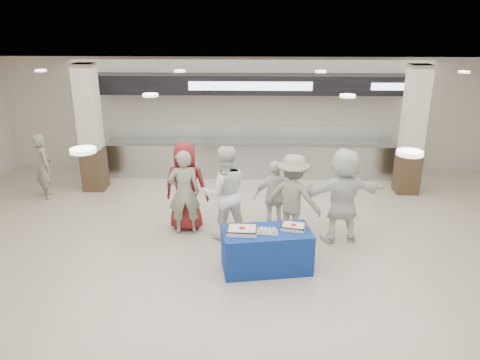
{
  "coord_description": "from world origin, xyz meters",
  "views": [
    {
      "loc": [
        0.07,
        -7.11,
        4.39
      ],
      "look_at": [
        -0.17,
        1.6,
        1.22
      ],
      "focal_mm": 35.0,
      "sensor_mm": 36.0,
      "label": 1
    }
  ],
  "objects_px": {
    "display_table": "(266,250)",
    "chef_short": "(275,197)",
    "soldier_b": "(293,197)",
    "sheet_cake_right": "(293,226)",
    "soldier_a": "(184,193)",
    "civilian_white": "(343,196)",
    "cupcake_tray": "(267,231)",
    "soldier_bg": "(44,166)",
    "civilian_maroon": "(186,186)",
    "sheet_cake_left": "(242,230)",
    "chef_tall": "(224,193)"
  },
  "relations": [
    {
      "from": "soldier_bg",
      "to": "soldier_a",
      "type": "bearing_deg",
      "value": -153.81
    },
    {
      "from": "civilian_white",
      "to": "cupcake_tray",
      "type": "bearing_deg",
      "value": 28.66
    },
    {
      "from": "civilian_maroon",
      "to": "civilian_white",
      "type": "distance_m",
      "value": 3.19
    },
    {
      "from": "soldier_b",
      "to": "soldier_bg",
      "type": "relative_size",
      "value": 1.1
    },
    {
      "from": "civilian_maroon",
      "to": "chef_tall",
      "type": "distance_m",
      "value": 0.92
    },
    {
      "from": "display_table",
      "to": "soldier_bg",
      "type": "xyz_separation_m",
      "value": [
        -5.36,
        3.29,
        0.43
      ]
    },
    {
      "from": "display_table",
      "to": "chef_short",
      "type": "bearing_deg",
      "value": 73.22
    },
    {
      "from": "civilian_maroon",
      "to": "cupcake_tray",
      "type": "bearing_deg",
      "value": 142.81
    },
    {
      "from": "soldier_a",
      "to": "civilian_white",
      "type": "relative_size",
      "value": 0.93
    },
    {
      "from": "sheet_cake_left",
      "to": "soldier_a",
      "type": "bearing_deg",
      "value": 129.24
    },
    {
      "from": "soldier_a",
      "to": "cupcake_tray",
      "type": "bearing_deg",
      "value": 127.31
    },
    {
      "from": "sheet_cake_right",
      "to": "cupcake_tray",
      "type": "height_order",
      "value": "sheet_cake_right"
    },
    {
      "from": "cupcake_tray",
      "to": "soldier_a",
      "type": "bearing_deg",
      "value": 138.49
    },
    {
      "from": "sheet_cake_left",
      "to": "cupcake_tray",
      "type": "height_order",
      "value": "sheet_cake_left"
    },
    {
      "from": "sheet_cake_left",
      "to": "cupcake_tray",
      "type": "relative_size",
      "value": 1.39
    },
    {
      "from": "soldier_b",
      "to": "cupcake_tray",
      "type": "bearing_deg",
      "value": 90.11
    },
    {
      "from": "civilian_white",
      "to": "sheet_cake_left",
      "type": "bearing_deg",
      "value": 22.21
    },
    {
      "from": "chef_tall",
      "to": "soldier_bg",
      "type": "height_order",
      "value": "chef_tall"
    },
    {
      "from": "civilian_maroon",
      "to": "soldier_b",
      "type": "bearing_deg",
      "value": 177.81
    },
    {
      "from": "sheet_cake_right",
      "to": "chef_tall",
      "type": "relative_size",
      "value": 0.25
    },
    {
      "from": "civilian_maroon",
      "to": "soldier_a",
      "type": "distance_m",
      "value": 0.23
    },
    {
      "from": "civilian_maroon",
      "to": "sheet_cake_right",
      "type": "bearing_deg",
      "value": 152.64
    },
    {
      "from": "cupcake_tray",
      "to": "civilian_white",
      "type": "xyz_separation_m",
      "value": [
        1.5,
        1.21,
        0.19
      ]
    },
    {
      "from": "chef_short",
      "to": "civilian_white",
      "type": "bearing_deg",
      "value": 156.58
    },
    {
      "from": "soldier_b",
      "to": "soldier_bg",
      "type": "xyz_separation_m",
      "value": [
        -5.9,
        2.06,
        -0.08
      ]
    },
    {
      "from": "sheet_cake_left",
      "to": "soldier_a",
      "type": "height_order",
      "value": "soldier_a"
    },
    {
      "from": "sheet_cake_left",
      "to": "cupcake_tray",
      "type": "distance_m",
      "value": 0.44
    },
    {
      "from": "display_table",
      "to": "soldier_bg",
      "type": "height_order",
      "value": "soldier_bg"
    },
    {
      "from": "sheet_cake_right",
      "to": "cupcake_tray",
      "type": "bearing_deg",
      "value": -160.67
    },
    {
      "from": "sheet_cake_right",
      "to": "soldier_bg",
      "type": "relative_size",
      "value": 0.3
    },
    {
      "from": "soldier_b",
      "to": "sheet_cake_right",
      "type": "bearing_deg",
      "value": 109.16
    },
    {
      "from": "sheet_cake_left",
      "to": "soldier_b",
      "type": "bearing_deg",
      "value": 53.06
    },
    {
      "from": "cupcake_tray",
      "to": "chef_tall",
      "type": "xyz_separation_m",
      "value": [
        -0.82,
        1.29,
        0.19
      ]
    },
    {
      "from": "display_table",
      "to": "soldier_a",
      "type": "height_order",
      "value": "soldier_a"
    },
    {
      "from": "sheet_cake_right",
      "to": "civilian_white",
      "type": "distance_m",
      "value": 1.48
    },
    {
      "from": "soldier_a",
      "to": "sheet_cake_left",
      "type": "bearing_deg",
      "value": 118.05
    },
    {
      "from": "sheet_cake_right",
      "to": "chef_short",
      "type": "bearing_deg",
      "value": 100.16
    },
    {
      "from": "display_table",
      "to": "civilian_maroon",
      "type": "xyz_separation_m",
      "value": [
        -1.64,
        1.64,
        0.57
      ]
    },
    {
      "from": "chef_tall",
      "to": "soldier_bg",
      "type": "relative_size",
      "value": 1.2
    },
    {
      "from": "sheet_cake_right",
      "to": "civilian_maroon",
      "type": "height_order",
      "value": "civilian_maroon"
    },
    {
      "from": "soldier_a",
      "to": "civilian_white",
      "type": "bearing_deg",
      "value": 164.09
    },
    {
      "from": "display_table",
      "to": "cupcake_tray",
      "type": "height_order",
      "value": "cupcake_tray"
    },
    {
      "from": "display_table",
      "to": "sheet_cake_right",
      "type": "bearing_deg",
      "value": 4.37
    },
    {
      "from": "cupcake_tray",
      "to": "soldier_b",
      "type": "height_order",
      "value": "soldier_b"
    },
    {
      "from": "civilian_maroon",
      "to": "soldier_b",
      "type": "height_order",
      "value": "civilian_maroon"
    },
    {
      "from": "sheet_cake_left",
      "to": "sheet_cake_right",
      "type": "relative_size",
      "value": 1.09
    },
    {
      "from": "sheet_cake_left",
      "to": "civilian_maroon",
      "type": "height_order",
      "value": "civilian_maroon"
    },
    {
      "from": "soldier_a",
      "to": "soldier_bg",
      "type": "xyz_separation_m",
      "value": [
        -3.7,
        1.87,
        -0.09
      ]
    },
    {
      "from": "display_table",
      "to": "chef_short",
      "type": "height_order",
      "value": "chef_short"
    },
    {
      "from": "soldier_a",
      "to": "soldier_bg",
      "type": "height_order",
      "value": "soldier_a"
    }
  ]
}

